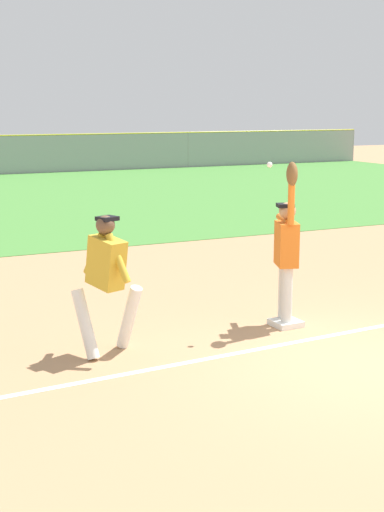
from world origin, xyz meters
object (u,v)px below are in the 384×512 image
object	(u,v)px
fielder	(287,246)
parked_car_red	(95,153)
baseball	(270,165)
runner	(107,275)
first_base	(286,323)

from	to	relation	value
fielder	parked_car_red	world-z (taller)	fielder
fielder	baseball	world-z (taller)	baseball
fielder	baseball	bearing A→B (deg)	35.57
fielder	baseball	size ratio (longest dim) A/B	30.81
runner	fielder	bearing A→B (deg)	-18.91
fielder	runner	bearing A→B (deg)	22.07
fielder	parked_car_red	bearing A→B (deg)	-82.39
first_base	parked_car_red	world-z (taller)	parked_car_red
fielder	parked_car_red	distance (m)	28.16
parked_car_red	runner	bearing A→B (deg)	-111.95
first_base	runner	distance (m)	2.78
runner	parked_car_red	world-z (taller)	runner
parked_car_red	first_base	bearing A→B (deg)	-106.92
first_base	baseball	xyz separation A→B (m)	(-0.36, -0.08, 2.20)
runner	parked_car_red	size ratio (longest dim) A/B	0.38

